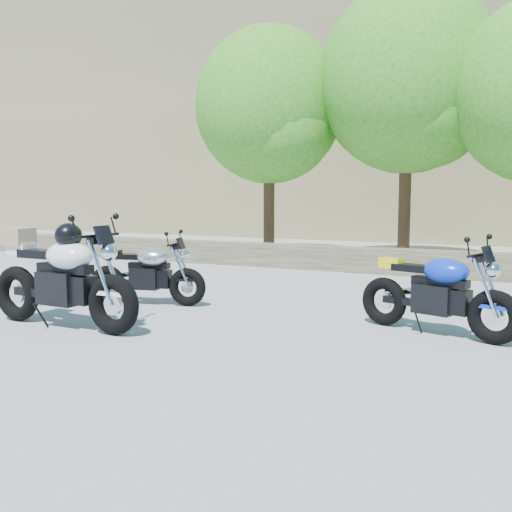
{
  "coord_description": "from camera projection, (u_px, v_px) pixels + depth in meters",
  "views": [
    {
      "loc": [
        3.6,
        -5.88,
        1.57
      ],
      "look_at": [
        0.2,
        1.0,
        0.75
      ],
      "focal_mm": 40.0,
      "sensor_mm": 36.0,
      "label": 1
    }
  ],
  "objects": [
    {
      "name": "ground",
      "position": [
        205.0,
        324.0,
        6.99
      ],
      "size": [
        90.0,
        90.0,
        0.0
      ],
      "primitive_type": "plane",
      "color": "gray",
      "rests_on": "ground"
    },
    {
      "name": "stone_wall",
      "position": [
        343.0,
        259.0,
        11.87
      ],
      "size": [
        22.0,
        0.55,
        0.5
      ],
      "primitive_type": "cube",
      "color": "#453E2E",
      "rests_on": "ground"
    },
    {
      "name": "tree_decid_left",
      "position": [
        272.0,
        111.0,
        14.02
      ],
      "size": [
        3.67,
        3.67,
        5.62
      ],
      "color": "#382314",
      "rests_on": "ground"
    },
    {
      "name": "tree_decid_mid",
      "position": [
        412.0,
        86.0,
        12.88
      ],
      "size": [
        4.08,
        4.08,
        6.24
      ],
      "color": "#382314",
      "rests_on": "ground"
    },
    {
      "name": "silver_bike",
      "position": [
        147.0,
        274.0,
        8.19
      ],
      "size": [
        1.77,
        0.64,
        0.9
      ],
      "rotation": [
        0.0,
        0.0,
        0.22
      ],
      "color": "black",
      "rests_on": "ground"
    },
    {
      "name": "white_bike",
      "position": [
        61.0,
        276.0,
        6.74
      ],
      "size": [
        2.26,
        0.72,
        1.25
      ],
      "rotation": [
        0.0,
        0.0,
        -0.02
      ],
      "color": "black",
      "rests_on": "ground"
    },
    {
      "name": "blue_bike",
      "position": [
        437.0,
        294.0,
        6.41
      ],
      "size": [
        1.86,
        0.78,
        0.96
      ],
      "rotation": [
        0.0,
        0.0,
        -0.29
      ],
      "color": "black",
      "rests_on": "ground"
    }
  ]
}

